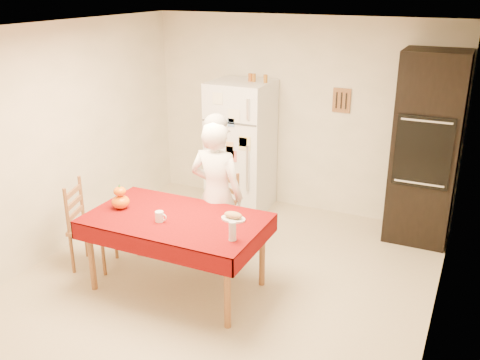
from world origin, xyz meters
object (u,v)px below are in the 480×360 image
Objects in this scene: bread_plate at (233,219)px; pumpkin_lower at (121,202)px; wine_glass at (232,231)px; dining_table at (176,224)px; oven_cabinet at (426,149)px; seated_woman at (217,195)px; refrigerator at (241,147)px; chair_far at (219,210)px; coffee_mug at (159,216)px; chair_left at (86,222)px.

pumpkin_lower is at bearing -168.88° from bread_plate.
dining_table is at bearing 164.30° from wine_glass.
oven_cabinet is 2.45m from seated_woman.
bread_plate is (0.81, -1.92, -0.08)m from refrigerator.
refrigerator reaches higher than wine_glass.
pumpkin_lower is 1.32m from wine_glass.
chair_far is 1.14m from pumpkin_lower.
coffee_mug is at bearing -77.86° from chair_far.
bread_plate is at bearing 114.74° from wine_glass.
dining_table is at bearing -73.04° from chair_far.
refrigerator is 1.79× the size of chair_left.
oven_cabinet is at bearing -139.00° from seated_woman.
chair_left is (-1.10, -0.02, -0.18)m from dining_table.
dining_table is 0.20m from coffee_mug.
coffee_mug reaches higher than bread_plate.
chair_far is at bearing -146.61° from oven_cabinet.
refrigerator is 17.00× the size of coffee_mug.
seated_woman is 6.69× the size of bread_plate.
oven_cabinet is at bearing 52.27° from chair_far.
refrigerator is 1.00× the size of dining_table.
pumpkin_lower reaches higher than coffee_mug.
oven_cabinet is at bearing 53.24° from bread_plate.
refrigerator reaches higher than dining_table.
chair_far reaches higher than pumpkin_lower.
chair_left is at bearing 178.38° from pumpkin_lower.
chair_far reaches higher than dining_table.
seated_woman is 8.96× the size of pumpkin_lower.
oven_cabinet is 3.82m from chair_left.
pumpkin_lower is at bearing -109.06° from chair_left.
bread_plate is at bearing -126.76° from oven_cabinet.
wine_glass is at bearing -118.86° from oven_cabinet.
coffee_mug is (1.01, -0.12, 0.30)m from chair_left.
wine_glass is (1.31, -0.16, 0.02)m from pumpkin_lower.
chair_far is 1.43m from chair_left.
dining_table is at bearing -132.80° from oven_cabinet.
oven_cabinet is at bearing 40.09° from pumpkin_lower.
dining_table is 1.79× the size of chair_far.
dining_table is 1.06× the size of seated_woman.
chair_left is at bearing -123.03° from chair_far.
pumpkin_lower is 1.02× the size of wine_glass.
seated_woman is 16.05× the size of coffee_mug.
chair_far is at bearing -67.10° from seated_woman.
wine_glass is 0.73× the size of bread_plate.
coffee_mug is 0.53m from pumpkin_lower.
pumpkin_lower is 1.15m from bread_plate.
seated_woman is 0.95m from wine_glass.
dining_table is 0.60m from seated_woman.
oven_cabinet is 3.11m from coffee_mug.
oven_cabinet reaches higher than coffee_mug.
wine_glass is (0.55, -0.77, 0.05)m from seated_woman.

